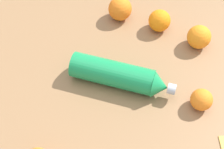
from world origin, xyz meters
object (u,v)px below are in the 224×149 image
object	(u,v)px
orange_1	(199,37)
orange_0	(159,21)
orange_4	(120,9)
water_bottle	(120,76)
orange_2	(201,100)

from	to	relation	value
orange_1	orange_0	bearing A→B (deg)	68.17
orange_1	orange_4	distance (m)	0.28
orange_0	orange_1	size ratio (longest dim) A/B	0.97
water_bottle	orange_0	world-z (taller)	water_bottle
orange_2	orange_4	world-z (taller)	orange_4
water_bottle	orange_1	xyz separation A→B (m)	(0.20, -0.22, -0.00)
orange_0	water_bottle	bearing A→B (deg)	160.53
orange_0	orange_4	xyz separation A→B (m)	(0.03, 0.14, 0.00)
orange_1	orange_2	distance (m)	0.23
water_bottle	orange_2	world-z (taller)	water_bottle
orange_1	orange_2	bearing A→B (deg)	-176.35
orange_1	orange_4	bearing A→B (deg)	73.09
water_bottle	orange_4	xyz separation A→B (m)	(0.28, 0.05, 0.00)
water_bottle	orange_1	bearing A→B (deg)	48.78
orange_4	water_bottle	bearing A→B (deg)	-170.38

